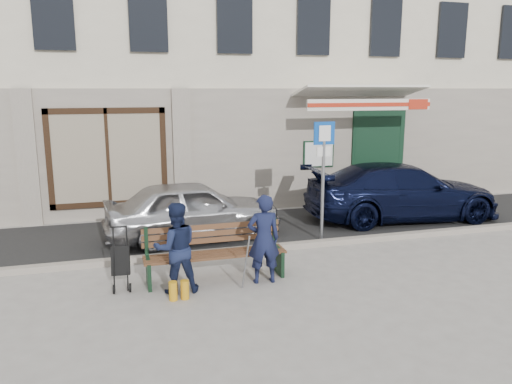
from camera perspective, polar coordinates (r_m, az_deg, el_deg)
name	(u,v)px	position (r m, az deg, el deg)	size (l,w,h in m)	color
ground	(304,276)	(8.81, 5.48, -9.57)	(80.00, 80.00, 0.00)	#9E9991
asphalt_lane	(255,229)	(11.60, -0.11, -4.22)	(60.00, 3.20, 0.01)	#282828
curb	(277,247)	(10.12, 2.38, -6.31)	(60.00, 0.18, 0.12)	#9E9384
building	(209,31)	(16.47, -5.45, 17.89)	(20.00, 8.27, 10.00)	beige
car_silver	(193,209)	(10.83, -7.17, -1.98)	(1.52, 3.77, 1.28)	#B7B7BC
car_navy	(402,192)	(12.85, 16.32, 0.05)	(1.95, 4.80, 1.39)	black
parking_sign	(323,163)	(10.47, 7.72, 3.33)	(0.47, 0.08, 2.53)	gray
bench	(213,254)	(8.51, -4.97, -7.05)	(2.40, 1.17, 0.98)	brown
man	(264,239)	(8.29, 0.88, -5.39)	(0.55, 0.36, 1.51)	#141939
woman	(176,248)	(8.00, -9.15, -6.33)	(0.71, 0.55, 1.47)	#161D3C
stroller	(121,262)	(8.41, -15.21, -7.73)	(0.32, 0.43, 1.01)	black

